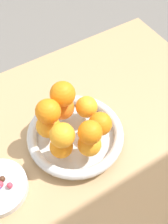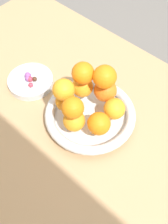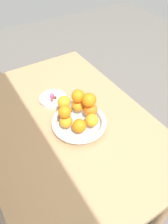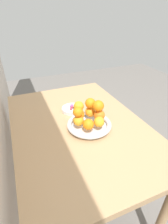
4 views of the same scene
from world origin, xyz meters
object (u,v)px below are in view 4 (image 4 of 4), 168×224
fruit_bowl (89,125)px  orange_0 (88,124)px  orange_7 (79,106)px  candy_ball_0 (71,107)px  candy_ball_4 (74,108)px  orange_8 (78,112)px  candy_ball_2 (72,107)px  orange_6 (90,103)px  orange_4 (80,114)px  orange_5 (78,121)px  orange_2 (99,115)px  candy_ball_1 (72,109)px  candy_dish (72,109)px  orange_9 (98,106)px  orange_1 (99,122)px  orange_3 (90,112)px  dining_table (78,135)px  candy_ball_3 (72,106)px

fruit_bowl → orange_0: size_ratio=4.19×
orange_7 → candy_ball_0: (0.17, -0.01, -0.09)m
orange_7 → candy_ball_4: bearing=-8.7°
orange_8 → orange_7: bearing=-24.9°
fruit_bowl → candy_ball_2: 0.22m
orange_6 → candy_ball_4: (0.16, 0.05, -0.10)m
orange_4 → orange_5: 0.07m
orange_2 → candy_ball_1: 0.23m
fruit_bowl → candy_dish: 0.23m
orange_4 → orange_9: (-0.06, -0.09, 0.07)m
orange_1 → candy_ball_0: size_ratio=3.23×
candy_ball_0 → orange_3: bearing=-159.5°
fruit_bowl → orange_3: orange_3 is taller
orange_4 → orange_8: bearing=151.4°
orange_8 → candy_ball_1: orange_8 is taller
candy_ball_2 → orange_5: bearing=170.3°
orange_0 → orange_2: (0.06, -0.09, 0.00)m
candy_dish → orange_9: size_ratio=2.23×
orange_1 → orange_4: size_ratio=1.03×
orange_6 → candy_ball_2: bearing=18.8°
candy_dish → orange_5: orange_5 is taller
fruit_bowl → candy_ball_4: size_ratio=17.08×
orange_1 → orange_7: bearing=34.0°
orange_4 → orange_1: bearing=-148.9°
orange_6 → orange_2: bearing=-146.7°
orange_7 → orange_0: bearing=-174.4°
orange_7 → candy_ball_0: orange_7 is taller
dining_table → orange_3: orange_3 is taller
orange_7 → candy_ball_0: 0.20m
dining_table → candy_ball_4: size_ratio=73.98×
orange_5 → orange_7: 0.08m
orange_5 → candy_ball_3: size_ratio=2.80×
candy_ball_1 → orange_2: bearing=-153.5°
candy_ball_1 → candy_ball_2: (0.02, -0.01, 0.00)m
dining_table → orange_8: orange_8 is taller
orange_6 → orange_9: orange_9 is taller
candy_ball_3 → orange_3: bearing=-162.5°
candy_dish → orange_9: bearing=-161.2°
orange_4 → orange_8: size_ratio=1.01×
orange_5 → dining_table: bearing=-18.6°
orange_5 → candy_ball_0: orange_5 is taller
fruit_bowl → candy_ball_0: same height
orange_2 → candy_ball_2: 0.24m
orange_0 → orange_3: 0.13m
orange_3 → orange_4: (-0.00, 0.07, -0.00)m
dining_table → orange_1: orange_1 is taller
orange_4 → orange_6: 0.09m
candy_ball_2 → orange_2: bearing=-157.4°
orange_2 → candy_ball_1: orange_2 is taller
orange_4 → orange_8: (-0.06, 0.03, 0.06)m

